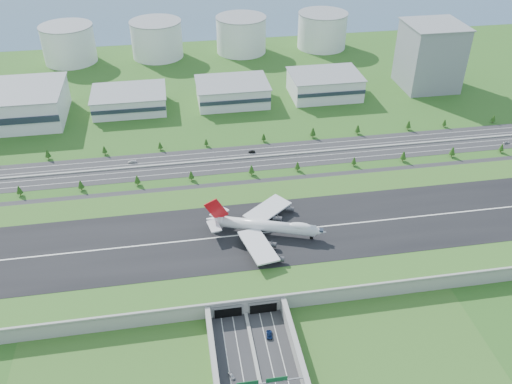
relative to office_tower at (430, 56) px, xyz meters
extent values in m
plane|color=#234F18|center=(-200.00, -195.00, -27.50)|extent=(1200.00, 1200.00, 0.00)
cube|color=gray|center=(-200.00, -195.00, -23.50)|extent=(520.00, 100.00, 8.00)
cube|color=#32521C|center=(-200.00, -195.00, -19.42)|extent=(520.00, 100.00, 0.16)
cube|color=black|center=(-200.00, -195.00, -19.28)|extent=(520.00, 58.00, 0.12)
cube|color=silver|center=(-200.00, -195.00, -19.20)|extent=(520.00, 0.90, 0.02)
cube|color=gray|center=(-200.00, -244.40, -18.90)|extent=(520.00, 1.20, 1.20)
cube|color=black|center=(-208.50, -245.20, -24.30)|extent=(13.00, 1.20, 6.00)
cube|color=black|center=(-191.50, -245.20, -24.30)|extent=(13.00, 1.20, 6.00)
cylinder|color=gray|center=(-181.00, -290.00, -24.00)|extent=(0.70, 0.70, 7.00)
cube|color=gray|center=(-200.00, -290.00, -20.30)|extent=(38.00, 0.50, 0.50)
cube|color=#0C4C23|center=(-206.00, -290.10, -18.90)|extent=(9.00, 0.30, 2.40)
cube|color=#0C4C23|center=(-194.00, -290.10, -18.90)|extent=(9.00, 0.30, 2.40)
cube|color=#28282B|center=(-200.00, -100.00, -27.44)|extent=(560.00, 36.00, 0.12)
cylinder|color=#3D2819|center=(-325.80, -122.00, -26.25)|extent=(0.50, 0.50, 2.51)
cone|color=#1D3C10|center=(-325.80, -122.00, -23.04)|extent=(3.90, 3.90, 5.02)
cylinder|color=#3D2819|center=(-288.18, -122.00, -26.24)|extent=(0.50, 0.50, 2.52)
cone|color=#1D3C10|center=(-288.18, -122.00, -23.02)|extent=(3.92, 3.92, 5.04)
cylinder|color=#3D2819|center=(-252.62, -122.00, -26.22)|extent=(0.50, 0.50, 2.56)
cone|color=#1D3C10|center=(-252.62, -122.00, -22.96)|extent=(3.98, 3.98, 5.11)
cylinder|color=#3D2819|center=(-217.70, -122.00, -26.28)|extent=(0.50, 0.50, 2.44)
cone|color=#1D3C10|center=(-217.70, -122.00, -23.17)|extent=(3.79, 3.79, 4.87)
cylinder|color=#3D2819|center=(-177.48, -122.00, -26.19)|extent=(0.50, 0.50, 2.63)
cone|color=#1D3C10|center=(-177.48, -122.00, -22.83)|extent=(4.09, 4.09, 5.26)
cylinder|color=#3D2819|center=(-145.97, -122.00, -26.31)|extent=(0.50, 0.50, 2.39)
cone|color=#1D3C10|center=(-145.97, -122.00, -23.26)|extent=(3.71, 3.71, 4.77)
cylinder|color=#3D2819|center=(-106.21, -122.00, -26.36)|extent=(0.50, 0.50, 2.27)
cone|color=#1D3C10|center=(-106.21, -122.00, -23.46)|extent=(3.54, 3.54, 4.55)
cylinder|color=#3D2819|center=(-70.58, -122.00, -26.13)|extent=(0.50, 0.50, 2.73)
cone|color=#1D3C10|center=(-70.58, -122.00, -22.64)|extent=(4.25, 4.25, 5.47)
cylinder|color=#3D2819|center=(-34.26, -122.00, -26.12)|extent=(0.50, 0.50, 2.77)
cone|color=#1D3C10|center=(-34.26, -122.00, -22.58)|extent=(4.31, 4.31, 5.54)
cylinder|color=#3D2819|center=(3.37, -122.00, -26.29)|extent=(0.50, 0.50, 2.42)
cone|color=#1D3C10|center=(3.37, -122.00, -23.20)|extent=(3.77, 3.77, 4.84)
cylinder|color=#3D2819|center=(-314.92, -78.00, -26.21)|extent=(0.50, 0.50, 2.59)
cone|color=#1D3C10|center=(-314.92, -78.00, -22.90)|extent=(4.03, 4.03, 5.18)
cylinder|color=#3D2819|center=(-276.20, -78.00, -26.34)|extent=(0.50, 0.50, 2.32)
cone|color=#1D3C10|center=(-276.20, -78.00, -23.38)|extent=(3.61, 3.61, 4.64)
cylinder|color=#3D2819|center=(-237.06, -78.00, -26.38)|extent=(0.50, 0.50, 2.24)
cone|color=#1D3C10|center=(-237.06, -78.00, -23.52)|extent=(3.48, 3.48, 4.47)
cylinder|color=#3D2819|center=(-203.89, -78.00, -26.48)|extent=(0.50, 0.50, 2.04)
cone|color=#1D3C10|center=(-203.89, -78.00, -23.87)|extent=(3.18, 3.18, 4.09)
cylinder|color=#3D2819|center=(-161.30, -78.00, -26.36)|extent=(0.50, 0.50, 2.28)
cone|color=#1D3C10|center=(-161.30, -78.00, -23.45)|extent=(3.54, 3.54, 4.55)
cylinder|color=#3D2819|center=(-123.91, -78.00, -26.07)|extent=(0.50, 0.50, 2.86)
cone|color=#1D3C10|center=(-123.91, -78.00, -22.42)|extent=(4.45, 4.45, 5.72)
cylinder|color=#3D2819|center=(-89.02, -78.00, -26.18)|extent=(0.50, 0.50, 2.63)
cone|color=#1D3C10|center=(-89.02, -78.00, -22.82)|extent=(4.10, 4.10, 5.27)
cylinder|color=#3D2819|center=(-48.45, -78.00, -26.16)|extent=(0.50, 0.50, 2.67)
cone|color=#1D3C10|center=(-48.45, -78.00, -22.75)|extent=(4.16, 4.16, 5.35)
cylinder|color=#3D2819|center=(-18.89, -78.00, -26.40)|extent=(0.50, 0.50, 2.20)
cone|color=#1D3C10|center=(-18.89, -78.00, -23.59)|extent=(3.43, 3.43, 4.40)
cylinder|color=#3D2819|center=(22.05, -78.00, -26.35)|extent=(0.50, 0.50, 2.31)
cone|color=#1D3C10|center=(22.05, -78.00, -23.40)|extent=(3.59, 3.59, 4.61)
cube|color=silver|center=(-260.00, -5.00, -20.00)|extent=(58.00, 42.00, 15.00)
cube|color=silver|center=(-175.00, -5.00, -19.00)|extent=(58.00, 42.00, 17.00)
cube|color=silver|center=(-95.00, -5.00, -18.00)|extent=(58.00, 42.00, 19.00)
cube|color=gray|center=(0.00, 0.00, 0.00)|extent=(46.00, 46.00, 55.00)
cylinder|color=white|center=(-320.00, 115.00, -10.00)|extent=(50.00, 50.00, 35.00)
cylinder|color=white|center=(-235.00, 115.00, -10.00)|extent=(50.00, 50.00, 35.00)
cylinder|color=white|center=(-150.00, 115.00, -10.00)|extent=(50.00, 50.00, 35.00)
cylinder|color=white|center=(-65.00, 115.00, -10.00)|extent=(50.00, 50.00, 35.00)
cube|color=#3B5771|center=(-200.00, 285.00, -27.47)|extent=(1200.00, 260.00, 0.06)
cylinder|color=silver|center=(-181.05, -196.41, -13.67)|extent=(52.67, 23.36, 6.13)
cone|color=silver|center=(-153.91, -205.82, -13.67)|extent=(9.25, 8.30, 6.13)
cone|color=silver|center=(-208.19, -186.99, -13.28)|extent=(11.06, 8.93, 6.13)
ellipsoid|color=silver|center=(-163.82, -202.38, -11.46)|extent=(13.91, 8.79, 3.77)
cube|color=silver|center=(-188.19, -211.16, -14.62)|extent=(18.56, 30.79, 1.51)
cube|color=silver|center=(-177.52, -180.40, -14.62)|extent=(30.20, 27.74, 1.51)
cylinder|color=#38383D|center=(-180.50, -208.76, -16.73)|extent=(5.65, 4.35, 2.87)
cylinder|color=#38383D|center=(-178.67, -220.54, -16.73)|extent=(5.65, 4.35, 2.87)
cylinder|color=#38383D|center=(-172.97, -187.05, -16.73)|extent=(5.65, 4.35, 2.87)
cylinder|color=#38383D|center=(-164.24, -178.92, -16.73)|extent=(5.65, 4.35, 2.87)
cube|color=silver|center=(-209.32, -193.19, -12.52)|extent=(7.63, 11.43, 0.57)
cube|color=silver|center=(-205.24, -181.43, -12.52)|extent=(11.72, 11.24, 0.57)
cube|color=#B30C12|center=(-207.28, -187.31, -6.01)|extent=(13.18, 5.29, 14.36)
cylinder|color=black|center=(-157.67, -204.51, -18.69)|extent=(1.82, 0.67, 1.82)
cylinder|color=black|center=(-185.67, -198.05, -18.69)|extent=(1.82, 0.67, 1.82)
cylinder|color=black|center=(-183.66, -192.26, -18.69)|extent=(1.82, 0.67, 1.82)
cylinder|color=black|center=(-191.10, -196.16, -18.69)|extent=(1.82, 0.67, 1.82)
cylinder|color=black|center=(-189.09, -190.37, -18.69)|extent=(1.82, 0.67, 1.82)
imported|color=silver|center=(-211.26, -279.41, -26.72)|extent=(2.78, 4.19, 1.33)
imported|color=#0D1B42|center=(-191.35, -260.04, -26.60)|extent=(3.22, 5.85, 1.55)
imported|color=black|center=(-172.67, -93.09, -26.59)|extent=(4.92, 2.18, 1.57)
imported|color=#A3A4A8|center=(14.41, -110.60, -26.67)|extent=(5.44, 3.16, 1.42)
imported|color=silver|center=(-257.06, -92.90, -26.54)|extent=(5.89, 2.70, 1.67)
camera|label=1|loc=(-225.19, -425.29, 167.14)|focal=38.00mm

